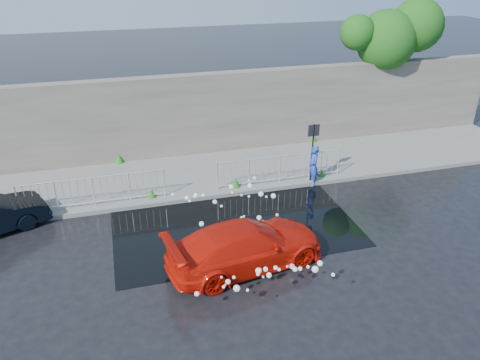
{
  "coord_description": "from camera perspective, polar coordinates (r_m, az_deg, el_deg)",
  "views": [
    {
      "loc": [
        -2.91,
        -12.11,
        8.42
      ],
      "look_at": [
        1.07,
        2.23,
        1.0
      ],
      "focal_mm": 35.0,
      "sensor_mm": 36.0,
      "label": 1
    }
  ],
  "objects": [
    {
      "name": "water_spray",
      "position": [
        14.2,
        0.78,
        -6.24
      ],
      "size": [
        3.55,
        5.71,
        1.06
      ],
      "color": "white",
      "rests_on": "ground"
    },
    {
      "name": "puddle",
      "position": [
        15.95,
        -0.8,
        -5.35
      ],
      "size": [
        8.0,
        5.0,
        0.01
      ],
      "primitive_type": "cube",
      "color": "black",
      "rests_on": "ground"
    },
    {
      "name": "retaining_wall",
      "position": [
        20.59,
        -6.66,
        7.85
      ],
      "size": [
        30.0,
        0.6,
        3.5
      ],
      "primitive_type": "cube",
      "color": "#534D45",
      "rests_on": "pavement"
    },
    {
      "name": "sign_post",
      "position": [
        18.08,
        8.87,
        4.43
      ],
      "size": [
        0.45,
        0.06,
        2.5
      ],
      "color": "black",
      "rests_on": "ground"
    },
    {
      "name": "railing_right",
      "position": [
        18.25,
        4.9,
        1.49
      ],
      "size": [
        5.05,
        0.05,
        1.1
      ],
      "color": "silver",
      "rests_on": "pavement"
    },
    {
      "name": "person",
      "position": [
        18.37,
        8.94,
        1.71
      ],
      "size": [
        0.45,
        0.63,
        1.64
      ],
      "primitive_type": "imported",
      "rotation": [
        0.0,
        0.0,
        -1.67
      ],
      "color": "#233EB2",
      "rests_on": "ground"
    },
    {
      "name": "pavement",
      "position": [
        19.26,
        -5.29,
        0.7
      ],
      "size": [
        30.0,
        4.0,
        0.15
      ],
      "primitive_type": "cube",
      "color": "#63625E",
      "rests_on": "ground"
    },
    {
      "name": "tree",
      "position": [
        23.63,
        18.32,
        16.49
      ],
      "size": [
        5.02,
        2.75,
        6.43
      ],
      "color": "#332114",
      "rests_on": "ground"
    },
    {
      "name": "ground",
      "position": [
        15.04,
        -1.68,
        -7.57
      ],
      "size": [
        90.0,
        90.0,
        0.0
      ],
      "primitive_type": "plane",
      "color": "black",
      "rests_on": "ground"
    },
    {
      "name": "curb",
      "position": [
        17.5,
        -4.06,
        -2.03
      ],
      "size": [
        30.0,
        0.25,
        0.16
      ],
      "primitive_type": "cube",
      "color": "#63625E",
      "rests_on": "ground"
    },
    {
      "name": "red_car",
      "position": [
        13.67,
        0.73,
        -7.98
      ],
      "size": [
        4.95,
        2.71,
        1.36
      ],
      "primitive_type": "imported",
      "rotation": [
        0.0,
        0.0,
        1.75
      ],
      "color": "red",
      "rests_on": "ground"
    },
    {
      "name": "weeds",
      "position": [
        18.69,
        -6.13,
        0.64
      ],
      "size": [
        12.17,
        3.93,
        0.37
      ],
      "color": "#185516",
      "rests_on": "pavement"
    },
    {
      "name": "railing_left",
      "position": [
        17.3,
        -17.45,
        -1.2
      ],
      "size": [
        5.05,
        0.05,
        1.1
      ],
      "color": "silver",
      "rests_on": "pavement"
    }
  ]
}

